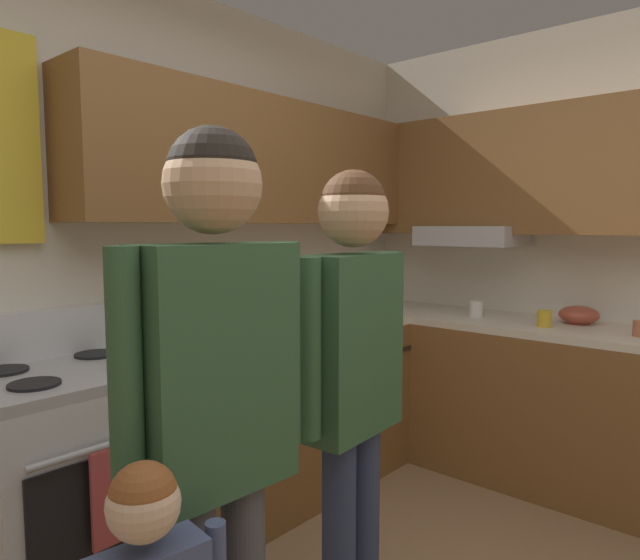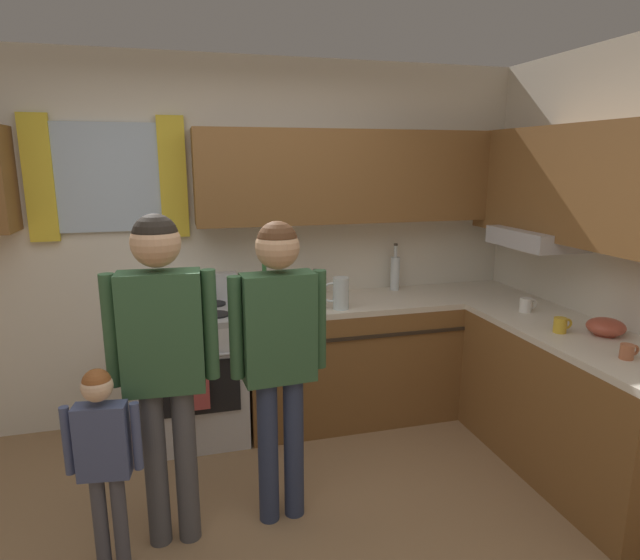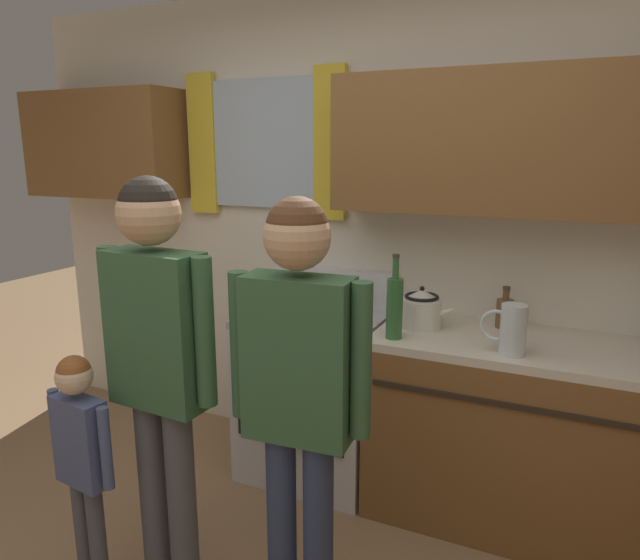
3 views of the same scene
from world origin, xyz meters
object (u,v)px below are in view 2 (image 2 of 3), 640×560
object	(u,v)px
adult_holding_child	(163,345)
stove_oven	(192,372)
bottle_wine_green	(265,292)
bottle_tall_clear	(395,272)
mixing_bowl	(606,327)
bottle_squat_brown	(315,286)
mug_ceramic_white	(526,305)
stovetop_kettle	(270,292)
water_pitcher	(340,293)
small_child	(103,448)
cup_terracotta	(628,352)
mug_mustard_yellow	(561,325)
adult_in_plaid	(279,339)

from	to	relation	value
adult_holding_child	stove_oven	bearing A→B (deg)	82.79
bottle_wine_green	bottle_tall_clear	distance (m)	1.16
mixing_bowl	bottle_wine_green	bearing A→B (deg)	153.12
stove_oven	bottle_squat_brown	xyz separation A→B (m)	(0.93, 0.18, 0.51)
bottle_wine_green	mug_ceramic_white	xyz separation A→B (m)	(1.70, -0.40, -0.10)
stovetop_kettle	water_pitcher	distance (m)	0.49
mixing_bowl	small_child	xyz separation A→B (m)	(-2.75, -0.08, -0.31)
bottle_wine_green	cup_terracotta	distance (m)	2.10
mixing_bowl	adult_holding_child	world-z (taller)	adult_holding_child
mug_ceramic_white	cup_terracotta	distance (m)	0.88
bottle_wine_green	mixing_bowl	world-z (taller)	bottle_wine_green
bottle_wine_green	stovetop_kettle	world-z (taller)	bottle_wine_green
bottle_squat_brown	adult_holding_child	distance (m)	1.65
mug_mustard_yellow	small_child	world-z (taller)	small_child
bottle_wine_green	mug_ceramic_white	bearing A→B (deg)	-13.15
mug_mustard_yellow	adult_in_plaid	xyz separation A→B (m)	(-1.69, -0.01, 0.07)
stove_oven	mixing_bowl	size ratio (longest dim) A/B	5.15
bottle_tall_clear	adult_in_plaid	distance (m)	1.70
mug_mustard_yellow	stovetop_kettle	world-z (taller)	stovetop_kettle
water_pitcher	small_child	xyz separation A→B (m)	(-1.42, -1.02, -0.38)
bottle_squat_brown	bottle_tall_clear	xyz separation A→B (m)	(0.65, 0.02, 0.06)
small_child	mixing_bowl	bearing A→B (deg)	1.66
stove_oven	mug_ceramic_white	xyz separation A→B (m)	(2.19, -0.60, 0.48)
mug_mustard_yellow	stovetop_kettle	xyz separation A→B (m)	(-1.55, 1.04, 0.05)
bottle_squat_brown	bottle_tall_clear	world-z (taller)	bottle_tall_clear
mixing_bowl	adult_holding_child	size ratio (longest dim) A/B	0.13
adult_holding_child	adult_in_plaid	bearing A→B (deg)	3.64
adult_in_plaid	stove_oven	bearing A→B (deg)	112.25
water_pitcher	mixing_bowl	world-z (taller)	water_pitcher
bottle_squat_brown	water_pitcher	bearing A→B (deg)	-79.07
bottle_wine_green	mixing_bowl	distance (m)	2.07
adult_holding_child	mixing_bowl	bearing A→B (deg)	-1.41
bottle_wine_green	stovetop_kettle	xyz separation A→B (m)	(0.07, 0.21, -0.06)
cup_terracotta	adult_holding_child	bearing A→B (deg)	169.97
adult_in_plaid	mug_mustard_yellow	bearing A→B (deg)	0.40
bottle_wine_green	adult_holding_child	world-z (taller)	adult_holding_child
stove_oven	cup_terracotta	distance (m)	2.66
stove_oven	stovetop_kettle	size ratio (longest dim) A/B	4.02
mug_ceramic_white	small_child	world-z (taller)	small_child
bottle_squat_brown	cup_terracotta	bearing A→B (deg)	-53.69
mug_mustard_yellow	bottle_tall_clear	bearing A→B (deg)	113.40
bottle_tall_clear	mug_mustard_yellow	bearing A→B (deg)	-66.60
bottle_squat_brown	small_child	world-z (taller)	bottle_squat_brown
stovetop_kettle	cup_terracotta	bearing A→B (deg)	-43.21
bottle_wine_green	stove_oven	bearing A→B (deg)	157.81
water_pitcher	stove_oven	bearing A→B (deg)	168.71
water_pitcher	adult_in_plaid	size ratio (longest dim) A/B	0.14
adult_holding_child	cup_terracotta	bearing A→B (deg)	-10.03
water_pitcher	stovetop_kettle	bearing A→B (deg)	154.13
water_pitcher	small_child	distance (m)	1.79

